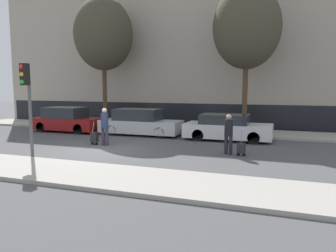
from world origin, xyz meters
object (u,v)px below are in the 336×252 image
at_px(pedestrian_left, 105,124).
at_px(parked_car_1, 140,123).
at_px(trolley_right, 241,148).
at_px(bare_tree_near_crossing, 103,34).
at_px(pedestrian_right, 229,132).
at_px(parked_car_0, 67,120).
at_px(trolley_left, 94,137).
at_px(bare_tree_down_street, 247,28).
at_px(parked_car_2, 227,128).
at_px(traffic_light, 27,91).

bearing_deg(pedestrian_left, parked_car_1, 82.83).
distance_m(trolley_right, bare_tree_near_crossing, 12.89).
xyz_separation_m(pedestrian_left, pedestrian_right, (5.77, -0.12, -0.07)).
relative_size(parked_car_1, bare_tree_near_crossing, 0.55).
bearing_deg(trolley_right, parked_car_1, 148.14).
distance_m(parked_car_0, trolley_left, 5.40).
relative_size(parked_car_0, bare_tree_down_street, 0.53).
xyz_separation_m(trolley_left, bare_tree_near_crossing, (-2.90, 5.93, 5.75)).
distance_m(parked_car_2, pedestrian_left, 6.19).
xyz_separation_m(parked_car_0, trolley_right, (10.98, -3.67, -0.37)).
height_order(parked_car_0, trolley_left, parked_car_0).
bearing_deg(parked_car_2, trolley_right, -72.21).
height_order(parked_car_0, bare_tree_near_crossing, bare_tree_near_crossing).
distance_m(pedestrian_right, bare_tree_down_street, 7.57).
bearing_deg(traffic_light, pedestrian_left, 70.87).
bearing_deg(parked_car_1, bare_tree_near_crossing, 147.32).
bearing_deg(bare_tree_near_crossing, trolley_right, -32.16).
relative_size(trolley_right, traffic_light, 0.29).
xyz_separation_m(pedestrian_left, bare_tree_down_street, (5.72, 5.56, 4.94)).
bearing_deg(parked_car_0, traffic_light, -63.31).
bearing_deg(trolley_left, traffic_light, -100.84).
distance_m(parked_car_1, bare_tree_down_street, 7.90).
xyz_separation_m(parked_car_2, pedestrian_left, (-5.12, -3.47, 0.37)).
bearing_deg(bare_tree_down_street, parked_car_1, -160.36).
bearing_deg(pedestrian_left, parked_car_2, 29.48).
height_order(trolley_left, pedestrian_right, pedestrian_right).
relative_size(parked_car_1, pedestrian_right, 2.83).
distance_m(trolley_left, bare_tree_down_street, 10.09).
bearing_deg(trolley_right, traffic_light, -156.76).
bearing_deg(bare_tree_down_street, traffic_light, -127.47).
height_order(parked_car_2, traffic_light, traffic_light).
relative_size(pedestrian_left, bare_tree_down_street, 0.22).
bearing_deg(parked_car_0, parked_car_1, 1.81).
relative_size(traffic_light, bare_tree_near_crossing, 0.43).
xyz_separation_m(traffic_light, bare_tree_near_crossing, (-2.24, 9.36, 3.54)).
height_order(parked_car_1, traffic_light, traffic_light).
distance_m(trolley_right, bare_tree_down_street, 8.10).
bearing_deg(parked_car_2, pedestrian_right, -79.63).
bearing_deg(parked_car_0, pedestrian_left, -36.22).
xyz_separation_m(pedestrian_left, traffic_light, (-1.21, -3.47, 1.56)).
bearing_deg(bare_tree_down_street, bare_tree_near_crossing, 177.94).
distance_m(parked_car_0, traffic_light, 7.94).
height_order(parked_car_2, pedestrian_right, pedestrian_right).
height_order(pedestrian_left, pedestrian_right, pedestrian_left).
relative_size(parked_car_1, parked_car_2, 1.05).
xyz_separation_m(parked_car_0, traffic_light, (3.47, -6.89, 1.88)).
xyz_separation_m(parked_car_2, bare_tree_near_crossing, (-8.56, 2.42, 5.47)).
bearing_deg(trolley_right, bare_tree_near_crossing, 147.84).
height_order(parked_car_1, trolley_right, parked_car_1).
xyz_separation_m(parked_car_1, pedestrian_right, (5.61, -3.69, 0.24)).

